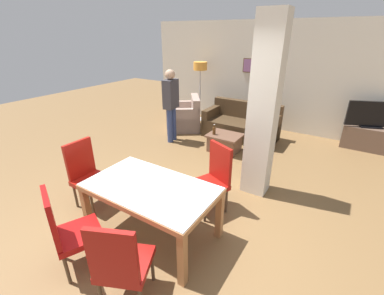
% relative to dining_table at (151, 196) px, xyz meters
% --- Properties ---
extents(ground_plane, '(18.00, 18.00, 0.00)m').
position_rel_dining_table_xyz_m(ground_plane, '(0.00, 0.00, -0.58)').
color(ground_plane, brown).
extents(back_wall, '(7.20, 0.09, 2.70)m').
position_rel_dining_table_xyz_m(back_wall, '(-0.00, 4.87, 0.77)').
color(back_wall, beige).
rests_on(back_wall, ground_plane).
extents(divider_pillar, '(0.39, 0.33, 2.70)m').
position_rel_dining_table_xyz_m(divider_pillar, '(0.76, 1.70, 0.77)').
color(divider_pillar, beige).
rests_on(divider_pillar, ground_plane).
extents(dining_table, '(1.58, 0.92, 0.72)m').
position_rel_dining_table_xyz_m(dining_table, '(0.00, 0.00, 0.00)').
color(dining_table, '#A66C40').
rests_on(dining_table, ground_plane).
extents(dining_chair_near_left, '(0.61, 0.61, 1.00)m').
position_rel_dining_table_xyz_m(dining_chair_near_left, '(-0.39, -0.87, -0.05)').
color(dining_chair_near_left, '#9A0F0E').
rests_on(dining_chair_near_left, ground_plane).
extents(dining_chair_head_left, '(0.46, 0.46, 1.00)m').
position_rel_dining_table_xyz_m(dining_chair_head_left, '(-1.22, 0.00, -0.05)').
color(dining_chair_head_left, '#9A140D').
rests_on(dining_chair_head_left, ground_plane).
extents(dining_chair_far_right, '(0.61, 0.61, 1.00)m').
position_rel_dining_table_xyz_m(dining_chair_far_right, '(0.39, 0.88, -0.05)').
color(dining_chair_far_right, maroon).
rests_on(dining_chair_far_right, ground_plane).
extents(dining_chair_near_right, '(0.61, 0.61, 1.00)m').
position_rel_dining_table_xyz_m(dining_chair_near_right, '(0.39, -0.87, -0.05)').
color(dining_chair_near_right, maroon).
rests_on(dining_chair_near_right, ground_plane).
extents(sofa, '(1.75, 0.86, 0.84)m').
position_rel_dining_table_xyz_m(sofa, '(-0.36, 3.78, -0.28)').
color(sofa, '#412F1C').
rests_on(sofa, ground_plane).
extents(armchair, '(1.23, 1.25, 0.86)m').
position_rel_dining_table_xyz_m(armchair, '(-1.90, 3.56, -0.28)').
color(armchair, '#A2897C').
rests_on(armchair, ground_plane).
extents(coffee_table, '(0.70, 0.57, 0.38)m').
position_rel_dining_table_xyz_m(coffee_table, '(-0.35, 2.81, -0.38)').
color(coffee_table, brown).
rests_on(coffee_table, ground_plane).
extents(bottle, '(0.07, 0.07, 0.23)m').
position_rel_dining_table_xyz_m(bottle, '(-0.55, 2.69, -0.10)').
color(bottle, '#4C2D14').
rests_on(bottle, coffee_table).
extents(tv_stand, '(0.99, 0.40, 0.52)m').
position_rel_dining_table_xyz_m(tv_stand, '(2.28, 4.59, -0.32)').
color(tv_stand, brown).
rests_on(tv_stand, ground_plane).
extents(tv_screen, '(1.03, 0.43, 0.57)m').
position_rel_dining_table_xyz_m(tv_screen, '(2.28, 4.59, 0.22)').
color(tv_screen, black).
rests_on(tv_screen, tv_stand).
extents(floor_lamp, '(0.38, 0.38, 1.66)m').
position_rel_dining_table_xyz_m(floor_lamp, '(-1.95, 4.43, 0.83)').
color(floor_lamp, '#B7B7BC').
rests_on(floor_lamp, ground_plane).
extents(standing_person, '(0.26, 0.40, 1.67)m').
position_rel_dining_table_xyz_m(standing_person, '(-1.67, 2.67, 0.39)').
color(standing_person, navy).
rests_on(standing_person, ground_plane).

